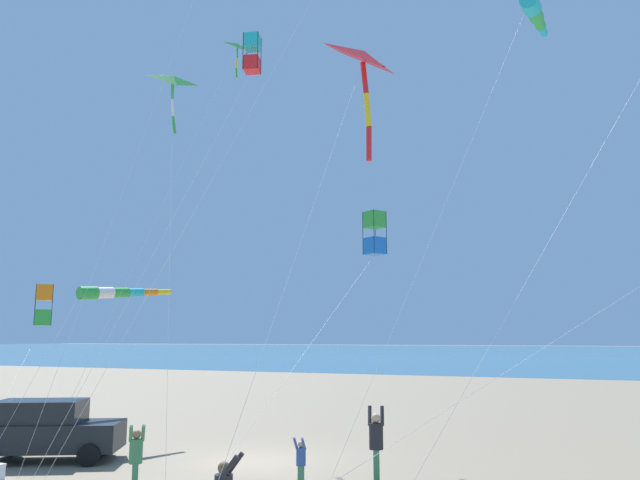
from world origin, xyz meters
TOP-DOWN VIEW (x-y plane):
  - ground_plane at (0.00, 0.00)m, footprint 600.00×600.00m
  - ocean_water_strip at (-165.00, 0.00)m, footprint 240.00×600.00m
  - parked_car at (2.63, -5.96)m, footprint 3.63×4.67m
  - person_adult_flyer at (1.24, 4.35)m, footprint 0.66×0.55m
  - person_child_green_jacket at (2.65, 2.77)m, footprint 0.38×0.30m
  - person_child_grey_jacket at (4.81, -0.75)m, footprint 0.60×0.58m
  - kite_windsock_teal_far_right at (-8.84, 8.57)m, footprint 13.44×5.77m
  - kite_delta_black_fish_shape at (-7.01, -5.17)m, footprint 10.62×1.27m
  - kite_windsock_checkered_midright at (-0.76, -6.52)m, footprint 8.50×1.51m
  - kite_delta_small_distant at (-2.72, -5.69)m, footprint 10.04×7.92m
  - kite_box_yellow_midlevel at (2.05, 0.77)m, footprint 3.42×4.91m
  - kite_box_magenta_far_left at (-2.89, 3.07)m, footprint 11.92×0.83m
  - kite_box_white_trailing at (-2.31, -11.70)m, footprint 7.21×5.16m
  - kite_delta_striped_overhead at (2.53, 4.59)m, footprint 8.72×2.03m

SIDE VIEW (x-z plane):
  - ground_plane at x=0.00m, z-range 0.00..0.00m
  - ocean_water_strip at x=-165.00m, z-range 0.00..0.01m
  - person_child_green_jacket at x=2.65m, z-range 0.06..1.32m
  - person_child_grey_jacket at x=4.81m, z-range 0.07..1.75m
  - parked_car at x=2.63m, z-range 0.03..1.88m
  - person_adult_flyer at x=1.24m, z-range 0.09..2.02m
  - kite_box_white_trailing at x=-2.31m, z-range 2.15..8.20m
  - kite_windsock_checkered_midright at x=-0.76m, z-range 2.59..8.34m
  - kite_box_magenta_far_left at x=-2.89m, z-range 3.34..11.56m
  - kite_delta_striped_overhead at x=2.53m, z-range 5.38..17.31m
  - kite_box_yellow_midlevel at x=2.05m, z-range 5.90..18.94m
  - kite_delta_small_distant at x=-2.72m, z-range 7.02..22.09m
  - kite_windsock_teal_far_right at x=-8.84m, z-range 8.64..26.79m
  - kite_delta_black_fish_shape at x=-7.01m, z-range 8.73..27.06m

